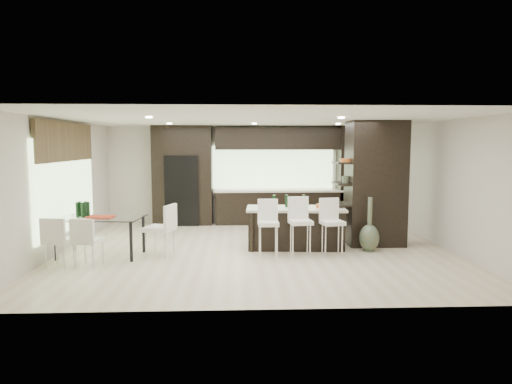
{
  "coord_description": "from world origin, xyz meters",
  "views": [
    {
      "loc": [
        -0.42,
        -9.38,
        2.2
      ],
      "look_at": [
        0.0,
        0.6,
        1.15
      ],
      "focal_mm": 32.0,
      "sensor_mm": 36.0,
      "label": 1
    }
  ],
  "objects_px": {
    "chair_near": "(89,244)",
    "chair_far": "(60,244)",
    "chair_end": "(160,232)",
    "bench": "(280,233)",
    "kitchen_island": "(295,228)",
    "dining_table": "(101,237)",
    "stool_left": "(268,234)",
    "floor_vase": "(370,224)",
    "stool_mid": "(300,233)",
    "stool_right": "(332,233)"
  },
  "relations": [
    {
      "from": "kitchen_island",
      "to": "dining_table",
      "type": "xyz_separation_m",
      "value": [
        -3.91,
        -0.59,
        -0.04
      ]
    },
    {
      "from": "stool_right",
      "to": "floor_vase",
      "type": "height_order",
      "value": "floor_vase"
    },
    {
      "from": "stool_right",
      "to": "chair_far",
      "type": "bearing_deg",
      "value": 175.47
    },
    {
      "from": "stool_mid",
      "to": "floor_vase",
      "type": "height_order",
      "value": "floor_vase"
    },
    {
      "from": "dining_table",
      "to": "chair_near",
      "type": "xyz_separation_m",
      "value": [
        0.0,
        -0.76,
        0.03
      ]
    },
    {
      "from": "bench",
      "to": "chair_far",
      "type": "bearing_deg",
      "value": -172.33
    },
    {
      "from": "stool_left",
      "to": "chair_end",
      "type": "distance_m",
      "value": 2.14
    },
    {
      "from": "floor_vase",
      "to": "stool_left",
      "type": "bearing_deg",
      "value": -170.63
    },
    {
      "from": "stool_mid",
      "to": "stool_right",
      "type": "distance_m",
      "value": 0.63
    },
    {
      "from": "dining_table",
      "to": "chair_end",
      "type": "bearing_deg",
      "value": 6.13
    },
    {
      "from": "floor_vase",
      "to": "chair_far",
      "type": "distance_m",
      "value": 5.98
    },
    {
      "from": "kitchen_island",
      "to": "dining_table",
      "type": "height_order",
      "value": "kitchen_island"
    },
    {
      "from": "stool_right",
      "to": "chair_near",
      "type": "distance_m",
      "value": 4.59
    },
    {
      "from": "kitchen_island",
      "to": "stool_mid",
      "type": "xyz_separation_m",
      "value": [
        0.0,
        -0.75,
        0.04
      ]
    },
    {
      "from": "kitchen_island",
      "to": "chair_end",
      "type": "bearing_deg",
      "value": -164.31
    },
    {
      "from": "stool_left",
      "to": "dining_table",
      "type": "height_order",
      "value": "stool_left"
    },
    {
      "from": "kitchen_island",
      "to": "chair_near",
      "type": "height_order",
      "value": "kitchen_island"
    },
    {
      "from": "stool_left",
      "to": "stool_right",
      "type": "xyz_separation_m",
      "value": [
        1.26,
        -0.0,
        0.01
      ]
    },
    {
      "from": "stool_mid",
      "to": "stool_left",
      "type": "bearing_deg",
      "value": 171.59
    },
    {
      "from": "kitchen_island",
      "to": "dining_table",
      "type": "relative_size",
      "value": 1.27
    },
    {
      "from": "stool_right",
      "to": "bench",
      "type": "bearing_deg",
      "value": 114.48
    },
    {
      "from": "stool_mid",
      "to": "dining_table",
      "type": "bearing_deg",
      "value": 170.05
    },
    {
      "from": "stool_mid",
      "to": "chair_far",
      "type": "xyz_separation_m",
      "value": [
        -4.42,
        -0.61,
        -0.05
      ]
    },
    {
      "from": "stool_left",
      "to": "floor_vase",
      "type": "bearing_deg",
      "value": 9.47
    },
    {
      "from": "stool_left",
      "to": "chair_far",
      "type": "bearing_deg",
      "value": -170.66
    },
    {
      "from": "floor_vase",
      "to": "chair_end",
      "type": "bearing_deg",
      "value": -177.3
    },
    {
      "from": "stool_right",
      "to": "kitchen_island",
      "type": "bearing_deg",
      "value": 118.87
    },
    {
      "from": "stool_right",
      "to": "chair_end",
      "type": "distance_m",
      "value": 3.4
    },
    {
      "from": "kitchen_island",
      "to": "floor_vase",
      "type": "height_order",
      "value": "floor_vase"
    },
    {
      "from": "chair_end",
      "to": "bench",
      "type": "bearing_deg",
      "value": -49.78
    },
    {
      "from": "dining_table",
      "to": "bench",
      "type": "bearing_deg",
      "value": 22.96
    },
    {
      "from": "kitchen_island",
      "to": "dining_table",
      "type": "distance_m",
      "value": 3.96
    },
    {
      "from": "kitchen_island",
      "to": "stool_mid",
      "type": "distance_m",
      "value": 0.75
    },
    {
      "from": "stool_right",
      "to": "stool_mid",
      "type": "bearing_deg",
      "value": 169.05
    },
    {
      "from": "stool_left",
      "to": "chair_near",
      "type": "bearing_deg",
      "value": -169.33
    },
    {
      "from": "chair_near",
      "to": "bench",
      "type": "bearing_deg",
      "value": 39.33
    },
    {
      "from": "kitchen_island",
      "to": "bench",
      "type": "bearing_deg",
      "value": 122.02
    },
    {
      "from": "stool_mid",
      "to": "chair_end",
      "type": "height_order",
      "value": "chair_end"
    },
    {
      "from": "floor_vase",
      "to": "chair_far",
      "type": "height_order",
      "value": "floor_vase"
    },
    {
      "from": "chair_near",
      "to": "chair_far",
      "type": "xyz_separation_m",
      "value": [
        -0.51,
        -0.0,
        0.01
      ]
    },
    {
      "from": "stool_left",
      "to": "chair_near",
      "type": "height_order",
      "value": "stool_left"
    },
    {
      "from": "stool_left",
      "to": "chair_far",
      "type": "xyz_separation_m",
      "value": [
        -3.79,
        -0.62,
        -0.03
      ]
    },
    {
      "from": "bench",
      "to": "stool_left",
      "type": "bearing_deg",
      "value": -122.56
    },
    {
      "from": "bench",
      "to": "chair_end",
      "type": "distance_m",
      "value": 2.74
    },
    {
      "from": "stool_left",
      "to": "chair_near",
      "type": "distance_m",
      "value": 3.34
    },
    {
      "from": "floor_vase",
      "to": "chair_near",
      "type": "height_order",
      "value": "floor_vase"
    },
    {
      "from": "chair_far",
      "to": "kitchen_island",
      "type": "bearing_deg",
      "value": 27.04
    },
    {
      "from": "kitchen_island",
      "to": "bench",
      "type": "height_order",
      "value": "kitchen_island"
    },
    {
      "from": "bench",
      "to": "kitchen_island",
      "type": "bearing_deg",
      "value": -78.09
    },
    {
      "from": "stool_left",
      "to": "bench",
      "type": "distance_m",
      "value": 1.32
    }
  ]
}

